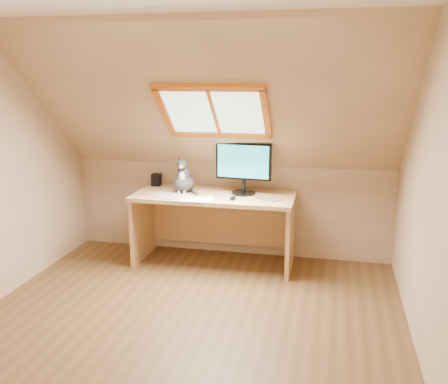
# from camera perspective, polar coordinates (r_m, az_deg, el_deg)

# --- Properties ---
(ground) EXTENTS (3.50, 3.50, 0.00)m
(ground) POSITION_cam_1_polar(r_m,az_deg,el_deg) (4.14, -4.52, -15.01)
(ground) COLOR brown
(ground) RESTS_ON ground
(room_shell) EXTENTS (3.52, 3.52, 2.41)m
(room_shell) POSITION_cam_1_polar(r_m,az_deg,el_deg) (3.59, -5.37, 4.77)
(room_shell) COLOR tan
(room_shell) RESTS_ON ground
(desk) EXTENTS (1.65, 0.72, 0.75)m
(desk) POSITION_cam_1_polar(r_m,az_deg,el_deg) (5.26, -0.95, -2.48)
(desk) COLOR tan
(desk) RESTS_ON ground
(monitor) EXTENTS (0.58, 0.24, 0.53)m
(monitor) POSITION_cam_1_polar(r_m,az_deg,el_deg) (5.08, 2.25, 3.11)
(monitor) COLOR black
(monitor) RESTS_ON desk
(cat) EXTENTS (0.22, 0.26, 0.39)m
(cat) POSITION_cam_1_polar(r_m,az_deg,el_deg) (5.22, -4.64, 1.47)
(cat) COLOR #3D3936
(cat) RESTS_ON desk
(desk_speaker) EXTENTS (0.09, 0.09, 0.13)m
(desk_speaker) POSITION_cam_1_polar(r_m,az_deg,el_deg) (5.56, -7.73, 1.40)
(desk_speaker) COLOR black
(desk_speaker) RESTS_ON desk
(graphics_tablet) EXTENTS (0.35, 0.28, 0.01)m
(graphics_tablet) POSITION_cam_1_polar(r_m,az_deg,el_deg) (5.06, -6.10, -0.46)
(graphics_tablet) COLOR #B2B2B7
(graphics_tablet) RESTS_ON desk
(mouse) EXTENTS (0.07, 0.11, 0.03)m
(mouse) POSITION_cam_1_polar(r_m,az_deg,el_deg) (4.91, 1.03, -0.70)
(mouse) COLOR black
(mouse) RESTS_ON desk
(papers) EXTENTS (0.33, 0.27, 0.00)m
(papers) POSITION_cam_1_polar(r_m,az_deg,el_deg) (4.92, -3.01, -0.86)
(papers) COLOR white
(papers) RESTS_ON desk
(cables) EXTENTS (0.51, 0.26, 0.01)m
(cables) POSITION_cam_1_polar(r_m,az_deg,el_deg) (4.94, 3.85, -0.79)
(cables) COLOR silver
(cables) RESTS_ON desk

